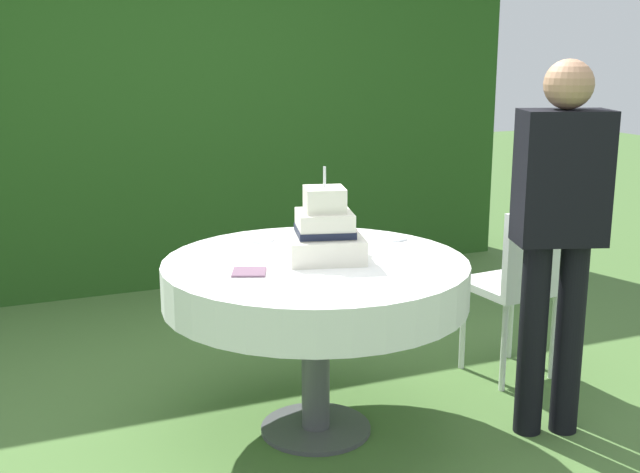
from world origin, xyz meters
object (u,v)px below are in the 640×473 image
at_px(serving_plate_far, 395,238).
at_px(napkin_stack, 249,272).
at_px(cake_table, 316,283).
at_px(standing_person, 559,225).
at_px(wedding_cake, 325,233).
at_px(garden_chair, 522,276).
at_px(serving_plate_near, 259,239).

relative_size(serving_plate_far, napkin_stack, 0.81).
distance_m(cake_table, standing_person, 1.04).
relative_size(wedding_cake, standing_person, 0.25).
bearing_deg(serving_plate_far, cake_table, -157.37).
height_order(cake_table, serving_plate_far, serving_plate_far).
height_order(cake_table, garden_chair, garden_chair).
distance_m(serving_plate_near, napkin_stack, 0.55).
distance_m(garden_chair, standing_person, 0.69).
relative_size(cake_table, standing_person, 0.80).
xyz_separation_m(serving_plate_near, standing_person, (1.03, -0.83, 0.15)).
bearing_deg(standing_person, garden_chair, 66.47).
relative_size(serving_plate_far, garden_chair, 0.12).
distance_m(serving_plate_near, standing_person, 1.33).
bearing_deg(serving_plate_far, napkin_stack, -161.15).
bearing_deg(napkin_stack, serving_plate_near, 67.07).
relative_size(wedding_cake, garden_chair, 0.44).
bearing_deg(napkin_stack, cake_table, 12.70).
bearing_deg(wedding_cake, napkin_stack, -166.66).
bearing_deg(serving_plate_far, garden_chair, -6.34).
relative_size(cake_table, serving_plate_near, 9.46).
height_order(garden_chair, standing_person, standing_person).
bearing_deg(cake_table, wedding_cake, 17.26).
relative_size(cake_table, serving_plate_far, 12.11).
bearing_deg(cake_table, garden_chair, 6.28).
xyz_separation_m(cake_table, serving_plate_near, (-0.10, 0.43, 0.11)).
xyz_separation_m(cake_table, serving_plate_far, (0.48, 0.20, 0.11)).
xyz_separation_m(napkin_stack, standing_person, (1.24, -0.32, 0.15)).
relative_size(garden_chair, standing_person, 0.56).
height_order(cake_table, standing_person, standing_person).
bearing_deg(wedding_cake, serving_plate_far, 23.22).
height_order(serving_plate_near, serving_plate_far, same).
relative_size(cake_table, garden_chair, 1.44).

